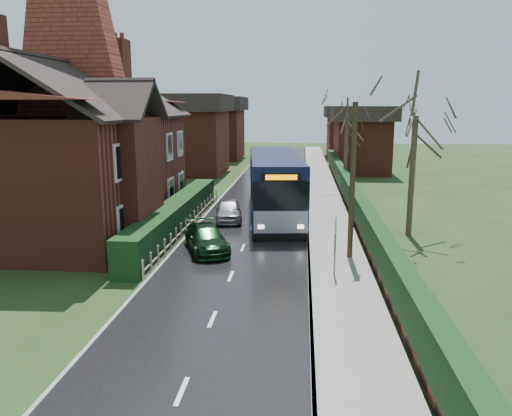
# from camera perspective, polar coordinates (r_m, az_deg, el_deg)

# --- Properties ---
(ground) EXTENTS (140.00, 140.00, 0.00)m
(ground) POSITION_cam_1_polar(r_m,az_deg,el_deg) (21.47, -2.15, -6.09)
(ground) COLOR #2D491F
(ground) RESTS_ON ground
(road) EXTENTS (6.00, 100.00, 0.02)m
(road) POSITION_cam_1_polar(r_m,az_deg,el_deg) (31.09, 0.22, -0.49)
(road) COLOR black
(road) RESTS_ON ground
(pavement) EXTENTS (2.50, 100.00, 0.14)m
(pavement) POSITION_cam_1_polar(r_m,az_deg,el_deg) (31.00, 8.07, -0.53)
(pavement) COLOR slate
(pavement) RESTS_ON ground
(kerb_right) EXTENTS (0.12, 100.00, 0.14)m
(kerb_right) POSITION_cam_1_polar(r_m,az_deg,el_deg) (30.96, 5.86, -0.49)
(kerb_right) COLOR gray
(kerb_right) RESTS_ON ground
(kerb_left) EXTENTS (0.12, 100.00, 0.10)m
(kerb_left) POSITION_cam_1_polar(r_m,az_deg,el_deg) (31.49, -5.31, -0.31)
(kerb_left) COLOR gray
(kerb_left) RESTS_ON ground
(front_hedge) EXTENTS (1.20, 16.00, 1.60)m
(front_hedge) POSITION_cam_1_polar(r_m,az_deg,el_deg) (26.74, -9.09, -0.90)
(front_hedge) COLOR black
(front_hedge) RESTS_ON ground
(picket_fence) EXTENTS (0.10, 16.00, 0.90)m
(picket_fence) POSITION_cam_1_polar(r_m,az_deg,el_deg) (26.65, -7.50, -1.67)
(picket_fence) COLOR gray
(picket_fence) RESTS_ON ground
(right_wall_hedge) EXTENTS (0.60, 50.00, 1.80)m
(right_wall_hedge) POSITION_cam_1_polar(r_m,az_deg,el_deg) (30.93, 10.99, 1.14)
(right_wall_hedge) COLOR maroon
(right_wall_hedge) RESTS_ON ground
(brick_house) EXTENTS (9.30, 14.60, 10.30)m
(brick_house) POSITION_cam_1_polar(r_m,az_deg,el_deg) (27.62, -19.27, 6.50)
(brick_house) COLOR maroon
(brick_house) RESTS_ON ground
(bus) EXTENTS (4.09, 12.35, 3.68)m
(bus) POSITION_cam_1_polar(r_m,az_deg,el_deg) (29.91, 2.09, 2.56)
(bus) COLOR black
(bus) RESTS_ON ground
(car_silver) EXTENTS (2.03, 3.89, 1.26)m
(car_silver) POSITION_cam_1_polar(r_m,az_deg,el_deg) (28.85, -3.16, -0.20)
(car_silver) COLOR silver
(car_silver) RESTS_ON ground
(car_green) EXTENTS (2.95, 4.36, 1.17)m
(car_green) POSITION_cam_1_polar(r_m,az_deg,el_deg) (22.90, -5.69, -3.48)
(car_green) COLOR black
(car_green) RESTS_ON ground
(car_distant) EXTENTS (1.57, 3.90, 1.26)m
(car_distant) POSITION_cam_1_polar(r_m,az_deg,el_deg) (59.02, 1.55, 5.87)
(car_distant) COLOR black
(car_distant) RESTS_ON ground
(bus_stop_sign) EXTENTS (0.09, 0.38, 2.49)m
(bus_stop_sign) POSITION_cam_1_polar(r_m,az_deg,el_deg) (19.19, 9.06, -3.28)
(bus_stop_sign) COLOR slate
(bus_stop_sign) RESTS_ON ground
(telegraph_pole) EXTENTS (0.43, 0.81, 6.69)m
(telegraph_pole) POSITION_cam_1_polar(r_m,az_deg,el_deg) (21.26, 10.96, 2.90)
(telegraph_pole) COLOR black
(telegraph_pole) RESTS_ON ground
(tree_right_near) EXTENTS (4.00, 4.00, 8.65)m
(tree_right_near) POSITION_cam_1_polar(r_m,az_deg,el_deg) (26.02, 17.85, 10.92)
(tree_right_near) COLOR #3C2F23
(tree_right_near) RESTS_ON ground
(tree_right_far) EXTENTS (3.91, 3.91, 7.55)m
(tree_right_far) POSITION_cam_1_polar(r_m,az_deg,el_deg) (38.77, 10.36, 10.12)
(tree_right_far) COLOR #382A21
(tree_right_far) RESTS_ON ground
(tree_house_side) EXTENTS (4.46, 4.46, 10.13)m
(tree_house_side) POSITION_cam_1_polar(r_m,az_deg,el_deg) (34.04, -22.15, 12.53)
(tree_house_side) COLOR #3A2F22
(tree_house_side) RESTS_ON ground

